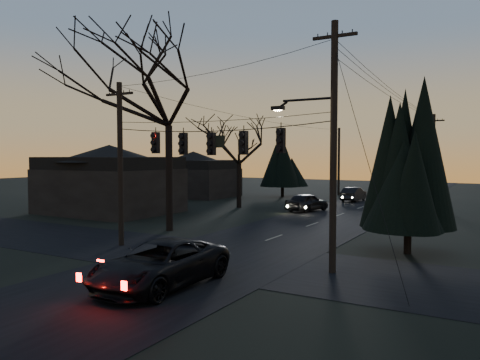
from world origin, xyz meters
The scene contains 17 objects.
ground_plane centered at (0.00, 0.00, 0.00)m, with size 160.00×160.00×0.00m, color black.
main_road centered at (0.00, 20.00, 0.01)m, with size 8.00×120.00×0.02m, color black.
cross_road centered at (0.00, 10.00, 0.01)m, with size 60.00×7.00×0.02m, color black.
utility_pole_right centered at (5.50, 10.00, 0.00)m, with size 5.00×0.30×10.00m, color black, non-canonical shape.
utility_pole_left centered at (-6.00, 10.00, 0.00)m, with size 1.80×0.30×8.50m, color black, non-canonical shape.
utility_pole_far_r centered at (5.50, 38.00, 0.00)m, with size 1.80×0.30×8.50m, color black, non-canonical shape.
utility_pole_far_l centered at (-6.00, 46.00, 0.00)m, with size 0.30×0.30×8.00m, color black, non-canonical shape.
span_signal_assembly centered at (-0.24, 10.00, 5.31)m, with size 11.50×0.44×1.51m.
bare_tree_left centered at (-6.87, 15.12, 9.21)m, with size 9.52×9.52×13.18m.
evergreen_right centered at (7.43, 15.32, 4.38)m, with size 3.97×3.97×7.57m.
bare_tree_dist centered at (-9.62, 28.57, 5.53)m, with size 6.22×6.22×7.92m.
evergreen_dist centered at (-11.04, 41.04, 3.54)m, with size 3.91×3.91×5.89m.
house_left_near centered at (-17.00, 20.00, 2.80)m, with size 10.00×8.00×5.60m.
house_left_far centered at (-20.00, 36.00, 2.60)m, with size 9.00×7.00×5.20m.
suv_near centered at (0.80, 4.99, 0.81)m, with size 2.68×5.81×1.61m, color black.
sedan_oncoming_a centered at (-3.20, 28.98, 0.77)m, with size 1.81×4.49×1.53m, color black.
sedan_oncoming_b centered at (-2.27, 39.51, 0.72)m, with size 1.52×4.35×1.43m, color black.
Camera 1 is at (11.57, -7.97, 4.72)m, focal length 35.00 mm.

